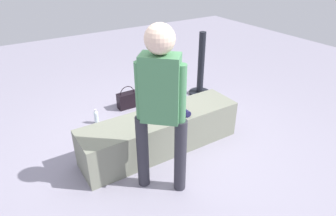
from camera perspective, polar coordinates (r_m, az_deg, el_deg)
ground_plane at (r=3.75m, az=-1.28°, el=-7.79°), size 12.00×12.00×0.00m
concrete_ledge at (r=3.62m, az=-1.32°, el=-4.75°), size 2.01×0.51×0.48m
child_seated at (r=3.49m, az=1.28°, el=2.45°), size 0.28×0.32×0.48m
adult_standing at (r=2.64m, az=-1.46°, el=1.72°), size 0.41×0.39×1.72m
cake_plate at (r=3.46m, az=-1.98°, el=-1.35°), size 0.22×0.22×0.07m
gift_bag at (r=4.82m, az=-0.08°, el=2.94°), size 0.24×0.10×0.31m
railing_post at (r=4.98m, az=6.37°, el=6.97°), size 0.36×0.36×1.08m
water_bottle_near_gift at (r=4.32m, az=-13.79°, el=-1.69°), size 0.06×0.06×0.23m
party_cup_red at (r=4.91m, az=-3.39°, el=2.32°), size 0.08×0.08×0.11m
cake_box_white at (r=3.94m, az=-7.89°, el=-4.80°), size 0.30×0.28×0.15m
handbag_black_leather at (r=4.66m, az=-7.86°, el=1.58°), size 0.32×0.15×0.36m
handbag_brown_canvas at (r=4.05m, az=-2.83°, el=-3.07°), size 0.30×0.12×0.30m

